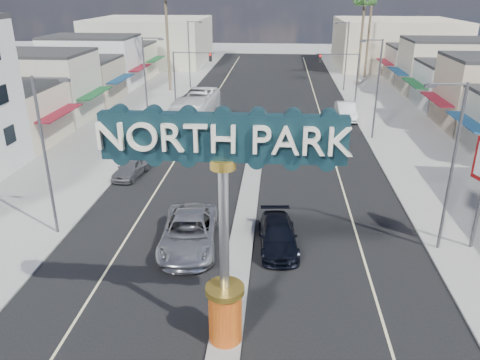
% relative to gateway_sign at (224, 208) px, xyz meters
% --- Properties ---
extents(ground, '(160.00, 160.00, 0.00)m').
position_rel_gateway_sign_xyz_m(ground, '(0.00, 28.02, -5.93)').
color(ground, gray).
rests_on(ground, ground).
extents(road, '(20.00, 120.00, 0.01)m').
position_rel_gateway_sign_xyz_m(road, '(0.00, 28.02, -5.92)').
color(road, black).
rests_on(road, ground).
extents(median_island, '(1.30, 30.00, 0.16)m').
position_rel_gateway_sign_xyz_m(median_island, '(0.00, 12.02, -5.85)').
color(median_island, gray).
rests_on(median_island, ground).
extents(sidewalk_left, '(8.00, 120.00, 0.12)m').
position_rel_gateway_sign_xyz_m(sidewalk_left, '(-14.00, 28.02, -5.87)').
color(sidewalk_left, gray).
rests_on(sidewalk_left, ground).
extents(sidewalk_right, '(8.00, 120.00, 0.12)m').
position_rel_gateway_sign_xyz_m(sidewalk_right, '(14.00, 28.02, -5.87)').
color(sidewalk_right, gray).
rests_on(sidewalk_right, ground).
extents(storefront_row_left, '(12.00, 42.00, 6.00)m').
position_rel_gateway_sign_xyz_m(storefront_row_left, '(-24.00, 41.02, -2.93)').
color(storefront_row_left, beige).
rests_on(storefront_row_left, ground).
extents(storefront_row_right, '(12.00, 42.00, 6.00)m').
position_rel_gateway_sign_xyz_m(storefront_row_right, '(24.00, 41.02, -2.93)').
color(storefront_row_right, '#B7B29E').
rests_on(storefront_row_right, ground).
extents(backdrop_far_left, '(20.00, 20.00, 8.00)m').
position_rel_gateway_sign_xyz_m(backdrop_far_left, '(-22.00, 73.02, -1.93)').
color(backdrop_far_left, '#B7B29E').
rests_on(backdrop_far_left, ground).
extents(backdrop_far_right, '(20.00, 20.00, 8.00)m').
position_rel_gateway_sign_xyz_m(backdrop_far_right, '(22.00, 73.02, -1.93)').
color(backdrop_far_right, beige).
rests_on(backdrop_far_right, ground).
extents(gateway_sign, '(8.20, 1.50, 9.15)m').
position_rel_gateway_sign_xyz_m(gateway_sign, '(0.00, 0.00, 0.00)').
color(gateway_sign, red).
rests_on(gateway_sign, median_island).
extents(traffic_signal_left, '(5.09, 0.45, 6.00)m').
position_rel_gateway_sign_xyz_m(traffic_signal_left, '(-9.18, 42.02, -1.65)').
color(traffic_signal_left, '#47474C').
rests_on(traffic_signal_left, ground).
extents(traffic_signal_right, '(5.09, 0.45, 6.00)m').
position_rel_gateway_sign_xyz_m(traffic_signal_right, '(9.18, 42.02, -1.65)').
color(traffic_signal_right, '#47474C').
rests_on(traffic_signal_right, ground).
extents(streetlight_l_near, '(2.03, 0.22, 9.00)m').
position_rel_gateway_sign_xyz_m(streetlight_l_near, '(-10.43, 8.02, -0.86)').
color(streetlight_l_near, '#47474C').
rests_on(streetlight_l_near, ground).
extents(streetlight_l_mid, '(2.03, 0.22, 9.00)m').
position_rel_gateway_sign_xyz_m(streetlight_l_mid, '(-10.43, 28.02, -0.86)').
color(streetlight_l_mid, '#47474C').
rests_on(streetlight_l_mid, ground).
extents(streetlight_l_far, '(2.03, 0.22, 9.00)m').
position_rel_gateway_sign_xyz_m(streetlight_l_far, '(-10.43, 50.02, -0.86)').
color(streetlight_l_far, '#47474C').
rests_on(streetlight_l_far, ground).
extents(streetlight_r_near, '(2.03, 0.22, 9.00)m').
position_rel_gateway_sign_xyz_m(streetlight_r_near, '(10.43, 8.02, -0.86)').
color(streetlight_r_near, '#47474C').
rests_on(streetlight_r_near, ground).
extents(streetlight_r_mid, '(2.03, 0.22, 9.00)m').
position_rel_gateway_sign_xyz_m(streetlight_r_mid, '(10.43, 28.02, -0.86)').
color(streetlight_r_mid, '#47474C').
rests_on(streetlight_r_mid, ground).
extents(streetlight_r_far, '(2.03, 0.22, 9.00)m').
position_rel_gateway_sign_xyz_m(streetlight_r_far, '(10.43, 50.02, -0.86)').
color(streetlight_r_far, '#47474C').
rests_on(streetlight_r_far, ground).
extents(palm_left_far, '(2.60, 2.60, 13.10)m').
position_rel_gateway_sign_xyz_m(palm_left_far, '(-13.00, 48.02, 5.57)').
color(palm_left_far, brown).
rests_on(palm_left_far, ground).
extents(palm_right_mid, '(2.60, 2.60, 12.10)m').
position_rel_gateway_sign_xyz_m(palm_right_mid, '(13.00, 54.02, 4.67)').
color(palm_right_mid, brown).
rests_on(palm_right_mid, ground).
extents(suv_left, '(3.47, 6.57, 1.76)m').
position_rel_gateway_sign_xyz_m(suv_left, '(-2.79, 7.21, -5.05)').
color(suv_left, '#A3A3A7').
rests_on(suv_left, ground).
extents(suv_right, '(2.42, 5.03, 1.41)m').
position_rel_gateway_sign_xyz_m(suv_right, '(2.00, 7.55, -5.22)').
color(suv_right, black).
rests_on(suv_right, ground).
extents(car_parked_left, '(2.18, 4.24, 1.38)m').
position_rel_gateway_sign_xyz_m(car_parked_left, '(-9.00, 17.00, -5.24)').
color(car_parked_left, slate).
rests_on(car_parked_left, ground).
extents(car_parked_right, '(1.96, 5.43, 1.78)m').
position_rel_gateway_sign_xyz_m(car_parked_right, '(9.00, 35.04, -5.04)').
color(car_parked_right, white).
rests_on(car_parked_right, ground).
extents(city_bus, '(3.59, 13.38, 3.70)m').
position_rel_gateway_sign_xyz_m(city_bus, '(-6.14, 27.51, -4.08)').
color(city_bus, white).
rests_on(city_bus, ground).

